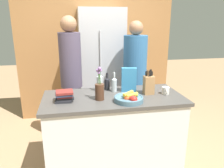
{
  "coord_description": "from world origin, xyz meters",
  "views": [
    {
      "loc": [
        -0.45,
        -2.3,
        1.77
      ],
      "look_at": [
        0.0,
        0.09,
        1.05
      ],
      "focal_mm": 35.0,
      "sensor_mm": 36.0,
      "label": 1
    }
  ],
  "objects_px": {
    "fruit_bowl": "(129,98)",
    "cereal_box": "(129,80)",
    "flower_vase": "(100,90)",
    "person_at_sink": "(71,74)",
    "book_stack": "(64,96)",
    "bottle_oil": "(114,84)",
    "coffee_mug": "(166,91)",
    "person_in_blue": "(135,73)",
    "bottle_vinegar": "(107,83)",
    "knife_block": "(149,85)",
    "bottle_wine": "(100,82)",
    "refrigerator": "(101,68)"
  },
  "relations": [
    {
      "from": "coffee_mug",
      "to": "bottle_oil",
      "type": "bearing_deg",
      "value": 160.83
    },
    {
      "from": "fruit_bowl",
      "to": "person_in_blue",
      "type": "height_order",
      "value": "person_in_blue"
    },
    {
      "from": "bottle_wine",
      "to": "person_at_sink",
      "type": "xyz_separation_m",
      "value": [
        -0.34,
        0.44,
        0.0
      ]
    },
    {
      "from": "bottle_wine",
      "to": "person_in_blue",
      "type": "bearing_deg",
      "value": 42.95
    },
    {
      "from": "knife_block",
      "to": "bottle_vinegar",
      "type": "relative_size",
      "value": 1.38
    },
    {
      "from": "bottle_wine",
      "to": "person_at_sink",
      "type": "relative_size",
      "value": 0.16
    },
    {
      "from": "book_stack",
      "to": "person_at_sink",
      "type": "height_order",
      "value": "person_at_sink"
    },
    {
      "from": "knife_block",
      "to": "bottle_oil",
      "type": "distance_m",
      "value": 0.41
    },
    {
      "from": "flower_vase",
      "to": "coffee_mug",
      "type": "distance_m",
      "value": 0.79
    },
    {
      "from": "bottle_vinegar",
      "to": "bottle_wine",
      "type": "xyz_separation_m",
      "value": [
        -0.1,
        -0.04,
        0.03
      ]
    },
    {
      "from": "bottle_oil",
      "to": "knife_block",
      "type": "bearing_deg",
      "value": -22.35
    },
    {
      "from": "refrigerator",
      "to": "cereal_box",
      "type": "distance_m",
      "value": 1.22
    },
    {
      "from": "knife_block",
      "to": "coffee_mug",
      "type": "bearing_deg",
      "value": -12.65
    },
    {
      "from": "refrigerator",
      "to": "knife_block",
      "type": "distance_m",
      "value": 1.39
    },
    {
      "from": "fruit_bowl",
      "to": "cereal_box",
      "type": "relative_size",
      "value": 1.07
    },
    {
      "from": "fruit_bowl",
      "to": "person_in_blue",
      "type": "relative_size",
      "value": 0.18
    },
    {
      "from": "flower_vase",
      "to": "person_at_sink",
      "type": "distance_m",
      "value": 0.79
    },
    {
      "from": "coffee_mug",
      "to": "person_at_sink",
      "type": "distance_m",
      "value": 1.29
    },
    {
      "from": "knife_block",
      "to": "bottle_wine",
      "type": "distance_m",
      "value": 0.59
    },
    {
      "from": "flower_vase",
      "to": "coffee_mug",
      "type": "bearing_deg",
      "value": 3.29
    },
    {
      "from": "person_at_sink",
      "to": "bottle_vinegar",
      "type": "bearing_deg",
      "value": -47.35
    },
    {
      "from": "bottle_vinegar",
      "to": "person_at_sink",
      "type": "height_order",
      "value": "person_at_sink"
    },
    {
      "from": "book_stack",
      "to": "bottle_oil",
      "type": "xyz_separation_m",
      "value": [
        0.58,
        0.23,
        0.03
      ]
    },
    {
      "from": "flower_vase",
      "to": "bottle_vinegar",
      "type": "xyz_separation_m",
      "value": [
        0.14,
        0.33,
        -0.02
      ]
    },
    {
      "from": "book_stack",
      "to": "bottle_oil",
      "type": "relative_size",
      "value": 0.83
    },
    {
      "from": "bottle_wine",
      "to": "person_in_blue",
      "type": "distance_m",
      "value": 0.83
    },
    {
      "from": "knife_block",
      "to": "bottle_vinegar",
      "type": "xyz_separation_m",
      "value": [
        -0.45,
        0.25,
        -0.03
      ]
    },
    {
      "from": "refrigerator",
      "to": "knife_block",
      "type": "relative_size",
      "value": 6.57
    },
    {
      "from": "fruit_bowl",
      "to": "cereal_box",
      "type": "height_order",
      "value": "cereal_box"
    },
    {
      "from": "refrigerator",
      "to": "bottle_oil",
      "type": "bearing_deg",
      "value": -90.3
    },
    {
      "from": "fruit_bowl",
      "to": "coffee_mug",
      "type": "height_order",
      "value": "fruit_bowl"
    },
    {
      "from": "refrigerator",
      "to": "person_in_blue",
      "type": "xyz_separation_m",
      "value": [
        0.43,
        -0.56,
        0.02
      ]
    },
    {
      "from": "bottle_vinegar",
      "to": "cereal_box",
      "type": "bearing_deg",
      "value": -24.19
    },
    {
      "from": "refrigerator",
      "to": "flower_vase",
      "type": "xyz_separation_m",
      "value": [
        -0.21,
        -1.42,
        0.06
      ]
    },
    {
      "from": "coffee_mug",
      "to": "person_in_blue",
      "type": "relative_size",
      "value": 0.07
    },
    {
      "from": "fruit_bowl",
      "to": "flower_vase",
      "type": "bearing_deg",
      "value": 158.36
    },
    {
      "from": "flower_vase",
      "to": "person_in_blue",
      "type": "height_order",
      "value": "person_in_blue"
    },
    {
      "from": "bottle_vinegar",
      "to": "person_in_blue",
      "type": "relative_size",
      "value": 0.12
    },
    {
      "from": "fruit_bowl",
      "to": "bottle_wine",
      "type": "bearing_deg",
      "value": 122.02
    },
    {
      "from": "coffee_mug",
      "to": "person_in_blue",
      "type": "xyz_separation_m",
      "value": [
        -0.14,
        0.82,
        0.02
      ]
    },
    {
      "from": "flower_vase",
      "to": "book_stack",
      "type": "bearing_deg",
      "value": 177.5
    },
    {
      "from": "flower_vase",
      "to": "cereal_box",
      "type": "relative_size",
      "value": 1.26
    },
    {
      "from": "knife_block",
      "to": "book_stack",
      "type": "distance_m",
      "value": 0.97
    },
    {
      "from": "book_stack",
      "to": "person_at_sink",
      "type": "distance_m",
      "value": 0.73
    },
    {
      "from": "knife_block",
      "to": "cereal_box",
      "type": "xyz_separation_m",
      "value": [
        -0.2,
        0.13,
        0.03
      ]
    },
    {
      "from": "book_stack",
      "to": "bottle_wine",
      "type": "distance_m",
      "value": 0.5
    },
    {
      "from": "bottle_vinegar",
      "to": "person_at_sink",
      "type": "relative_size",
      "value": 0.12
    },
    {
      "from": "cereal_box",
      "to": "coffee_mug",
      "type": "distance_m",
      "value": 0.45
    },
    {
      "from": "cereal_box",
      "to": "coffee_mug",
      "type": "height_order",
      "value": "cereal_box"
    },
    {
      "from": "person_in_blue",
      "to": "cereal_box",
      "type": "bearing_deg",
      "value": -130.02
    }
  ]
}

